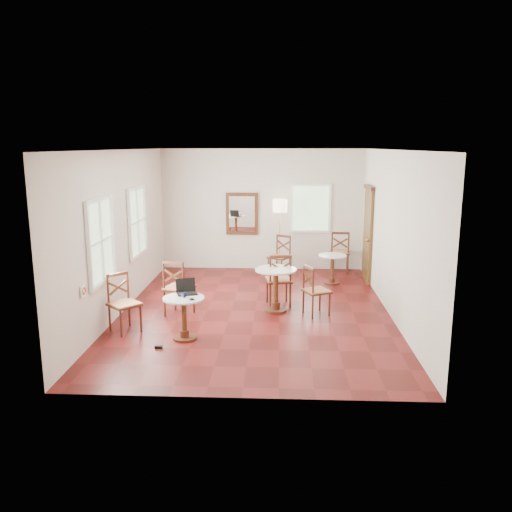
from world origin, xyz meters
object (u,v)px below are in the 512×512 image
Objects in this scene: chair_near_b at (124,303)px; chair_mid_a at (279,280)px; chair_near_a at (178,288)px; water_glass at (181,297)px; chair_back_a at (340,252)px; laptop at (186,290)px; navy_mug at (183,295)px; power_adapter at (159,347)px; floor_lamp at (280,211)px; cafe_table_mid at (276,285)px; cafe_table_back at (332,266)px; mouse at (192,299)px; chair_mid_b at (315,291)px; chair_back_b at (280,256)px; cafe_table_near at (184,313)px.

chair_mid_a reaches higher than chair_near_b.
chair_near_a is 1.42m from water_glass.
chair_mid_a is at bearing 66.97° from chair_back_a.
laptop is at bearing 37.07° from chair_mid_a.
navy_mug is 0.85× the size of power_adapter.
chair_back_a is 0.58× the size of floor_lamp.
cafe_table_mid is 0.83× the size of chair_near_b.
chair_near_a reaches higher than cafe_table_back.
cafe_table_mid is at bearing -121.44° from cafe_table_back.
chair_mid_b is at bearing 24.56° from mouse.
chair_near_b is 11.63× the size of mouse.
chair_mid_a is 2.25m from laptop.
chair_back_a is at bearing 57.19° from navy_mug.
chair_back_b is 10.22× the size of water_glass.
chair_back_a is (3.00, 4.67, 0.08)m from cafe_table_near.
chair_mid_a reaches higher than laptop.
chair_mid_b is (3.27, 1.02, -0.02)m from chair_near_b.
laptop is at bearing 100.78° from mouse.
mouse is at bearing 64.51° from chair_back_a.
chair_back_a is 12.28× the size of mouse.
chair_mid_a is at bearing 80.93° from cafe_table_mid.
chair_near_b reaches higher than water_glass.
chair_back_a is 10.68× the size of navy_mug.
floor_lamp is at bearing 51.85° from laptop.
cafe_table_near is 7.19× the size of navy_mug.
chair_near_a is (-1.79, -0.32, 0.01)m from cafe_table_mid.
cafe_table_mid is 0.46× the size of floor_lamp.
chair_mid_a is at bearing -142.31° from chair_near_a.
floor_lamp reaches higher than mouse.
chair_near_b reaches higher than chair_mid_b.
cafe_table_near is at bearing -63.06° from chair_near_b.
chair_near_b reaches higher than mouse.
chair_back_a is (0.28, 1.08, 0.11)m from cafe_table_back.
power_adapter is at bearing -110.03° from floor_lamp.
cafe_table_near reaches higher than cafe_table_back.
chair_near_b is at bearing 81.61° from chair_mid_b.
chair_mid_b is 2.46m from laptop.
chair_near_b is 3.42m from chair_mid_b.
cafe_table_near is 8.27× the size of mouse.
mouse is at bearing -127.86° from cafe_table_mid.
chair_back_b is 0.54× the size of floor_lamp.
chair_back_a reaches higher than cafe_table_back.
chair_near_b is 1.11m from laptop.
mouse is (-2.03, -1.47, 0.25)m from chair_mid_b.
chair_back_a is at bearing 0.30° from chair_near_b.
chair_back_b is (0.07, 2.71, -0.02)m from cafe_table_mid.
chair_back_a is 1.07× the size of chair_back_b.
floor_lamp is (0.01, 2.78, 1.01)m from chair_mid_a.
navy_mug is at bearing -77.52° from chair_back_b.
cafe_table_back is 7.83× the size of mouse.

